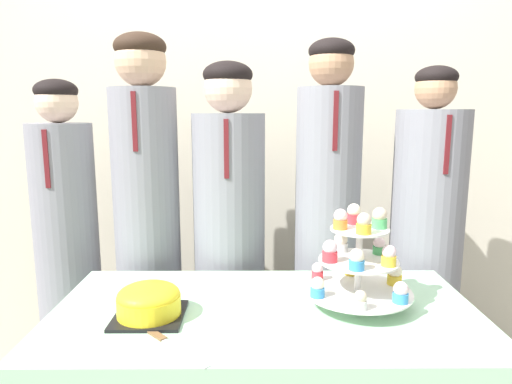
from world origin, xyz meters
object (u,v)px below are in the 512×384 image
Objects in this scene: student_3 at (326,248)px; student_0 at (69,266)px; student_2 at (230,259)px; student_4 at (424,263)px; cake_knife at (166,341)px; student_1 at (148,243)px; cupcake_stand at (358,261)px; round_cake at (149,301)px.

student_0 is at bearing -180.00° from student_3.
student_4 is at bearing -0.00° from student_2.
student_3 is at bearing -0.00° from student_2.
student_3 is (0.53, 0.73, 0.03)m from cake_knife.
student_0 is 1.50m from student_4.
student_1 is 0.74m from student_3.
cupcake_stand is 0.23× the size of student_0.
cake_knife is 0.13× the size of student_4.
student_2 is 0.41m from student_3.
student_1 is at bearing 0.00° from student_0.
cake_knife is at bearing -126.21° from student_3.
round_cake is at bearing -109.32° from student_2.
student_3 is at bearing 99.32° from cake_knife.
student_2 is (0.34, 0.00, -0.07)m from student_1.
student_1 is (0.34, 0.00, 0.10)m from student_0.
student_3 is 1.07× the size of student_4.
student_4 reaches higher than cupcake_stand.
round_cake is 0.13× the size of student_2.
student_3 reaches higher than student_0.
round_cake is 0.12× the size of student_1.
student_2 is 0.82m from student_4.
student_2 is (0.20, 0.58, -0.07)m from round_cake.
student_1 reaches higher than student_2.
student_1 reaches higher than round_cake.
cupcake_stand is 0.20× the size of student_3.
student_2 is 0.95× the size of student_3.
student_1 is at bearing -180.00° from student_2.
student_4 is at bearing 51.73° from cupcake_stand.
student_1 is (-0.21, 0.73, 0.05)m from cake_knife.
cupcake_stand reaches higher than cake_knife.
student_2 reaches higher than cake_knife.
student_4 is (0.42, 0.00, -0.07)m from student_3.
cake_knife is 0.90m from student_3.
cupcake_stand is 0.67m from student_4.
student_3 is 0.42m from student_4.
student_1 reaches higher than cake_knife.
student_0 is (-0.47, 0.58, -0.10)m from round_cake.
student_0 is at bearing -180.00° from student_4.
round_cake is 1.18m from student_4.
student_1 is at bearing 102.94° from round_cake.
student_3 is (0.40, -0.00, 0.05)m from student_2.
cake_knife is at bearing -73.98° from student_1.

